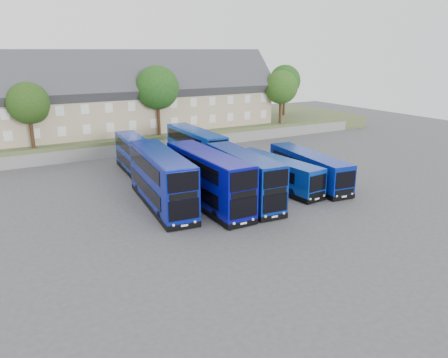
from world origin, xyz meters
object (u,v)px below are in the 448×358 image
at_px(dd_front_left, 161,180).
at_px(tree_west, 30,105).
at_px(tree_mid, 158,89).
at_px(tree_east, 281,88).
at_px(coach_east_a, 277,174).
at_px(dd_front_mid, 208,180).
at_px(tree_far, 285,82).

bearing_deg(dd_front_left, tree_west, 115.41).
xyz_separation_m(tree_mid, tree_east, (20.00, -0.50, -0.68)).
bearing_deg(tree_east, coach_east_a, -127.38).
distance_m(tree_west, tree_mid, 16.04).
distance_m(coach_east_a, tree_west, 29.69).
distance_m(dd_front_mid, tree_east, 34.28).
height_order(dd_front_left, tree_west, tree_west).
xyz_separation_m(dd_front_mid, coach_east_a, (8.18, 1.16, -0.84)).
bearing_deg(dd_front_mid, dd_front_left, 152.50).
xyz_separation_m(tree_west, tree_mid, (16.00, 0.50, 1.02)).
bearing_deg(tree_mid, dd_front_left, -111.29).
height_order(tree_mid, tree_east, tree_mid).
height_order(tree_west, tree_east, tree_east).
xyz_separation_m(dd_front_left, tree_mid, (8.44, 21.65, 5.73)).
bearing_deg(dd_front_mid, coach_east_a, 8.48).
height_order(dd_front_mid, tree_mid, tree_mid).
distance_m(tree_mid, tree_far, 26.80).
distance_m(dd_front_left, tree_mid, 23.93).
bearing_deg(tree_far, tree_mid, -165.96).
height_order(coach_east_a, tree_mid, tree_mid).
bearing_deg(tree_far, tree_east, -130.60).
height_order(tree_mid, tree_far, tree_mid).
xyz_separation_m(dd_front_left, tree_far, (34.44, 28.15, 5.39)).
bearing_deg(tree_west, tree_east, 0.00).
distance_m(coach_east_a, tree_mid, 23.55).
bearing_deg(coach_east_a, tree_mid, 93.15).
relative_size(tree_east, tree_far, 0.94).
bearing_deg(tree_mid, coach_east_a, -81.61).
relative_size(dd_front_left, tree_west, 1.59).
bearing_deg(tree_mid, tree_far, 14.04).
relative_size(coach_east_a, tree_far, 1.29).
xyz_separation_m(dd_front_mid, tree_mid, (4.88, 23.53, 5.76)).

